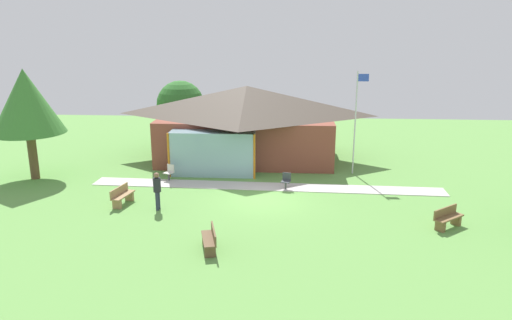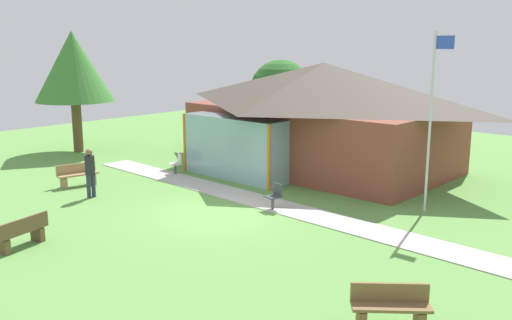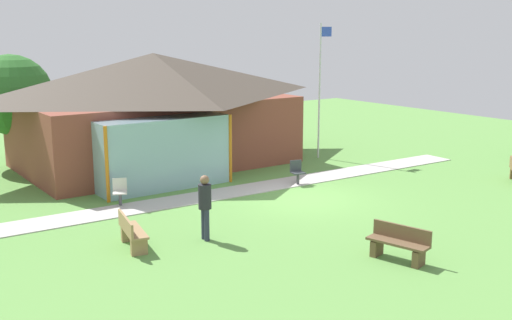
% 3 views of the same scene
% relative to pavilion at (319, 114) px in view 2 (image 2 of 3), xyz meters
% --- Properties ---
extents(ground_plane, '(44.00, 44.00, 0.00)m').
position_rel_pavilion_xyz_m(ground_plane, '(1.51, -7.45, -2.34)').
color(ground_plane, '#609947').
extents(pavilion, '(11.36, 8.16, 4.51)m').
position_rel_pavilion_xyz_m(pavilion, '(0.00, 0.00, 0.00)').
color(pavilion, brown).
rests_on(pavilion, ground_plane).
extents(footpath, '(18.12, 1.89, 0.03)m').
position_rel_pavilion_xyz_m(footpath, '(1.51, -5.57, -2.33)').
color(footpath, '#BCB7B2').
rests_on(footpath, ground_plane).
extents(flagpole, '(0.64, 0.08, 5.70)m').
position_rel_pavilion_xyz_m(flagpole, '(6.32, -2.84, 0.80)').
color(flagpole, silver).
rests_on(flagpole, ground_plane).
extents(bench_lawn_far_right, '(1.43, 1.30, 0.84)m').
position_rel_pavilion_xyz_m(bench_lawn_far_right, '(9.20, -10.35, -1.94)').
color(bench_lawn_far_right, brown).
rests_on(bench_lawn_far_right, ground_plane).
extents(bench_front_center, '(0.79, 1.56, 0.84)m').
position_rel_pavilion_xyz_m(bench_front_center, '(-0.16, -13.09, -1.94)').
color(bench_front_center, brown).
rests_on(bench_front_center, ground_plane).
extents(bench_mid_left, '(0.73, 1.56, 0.84)m').
position_rel_pavilion_xyz_m(bench_mid_left, '(-4.98, -8.61, -1.94)').
color(bench_mid_left, '#9E7A51').
rests_on(bench_mid_left, ground_plane).
extents(patio_chair_lawn_spare, '(0.53, 0.53, 0.86)m').
position_rel_pavilion_xyz_m(patio_chair_lawn_spare, '(2.57, -5.95, -1.93)').
color(patio_chair_lawn_spare, '#33383D').
rests_on(patio_chair_lawn_spare, ground_plane).
extents(patio_chair_west, '(0.58, 0.58, 0.86)m').
position_rel_pavilion_xyz_m(patio_chair_west, '(-3.68, -4.84, -1.93)').
color(patio_chair_west, beige).
rests_on(patio_chair_west, ground_plane).
extents(visitor_strolling_lawn, '(0.34, 0.34, 1.74)m').
position_rel_pavilion_xyz_m(visitor_strolling_lawn, '(-3.15, -9.16, -1.32)').
color(visitor_strolling_lawn, '#2D3347').
rests_on(visitor_strolling_lawn, ground_plane).
extents(tree_behind_pavilion_left, '(3.21, 3.21, 4.49)m').
position_rel_pavilion_xyz_m(tree_behind_pavilion_left, '(-4.73, 3.12, 0.53)').
color(tree_behind_pavilion_left, brown).
rests_on(tree_behind_pavilion_left, ground_plane).
extents(tree_west_hedge, '(3.76, 3.76, 5.91)m').
position_rel_pavilion_xyz_m(tree_west_hedge, '(-11.05, -4.98, 1.84)').
color(tree_west_hedge, brown).
rests_on(tree_west_hedge, ground_plane).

